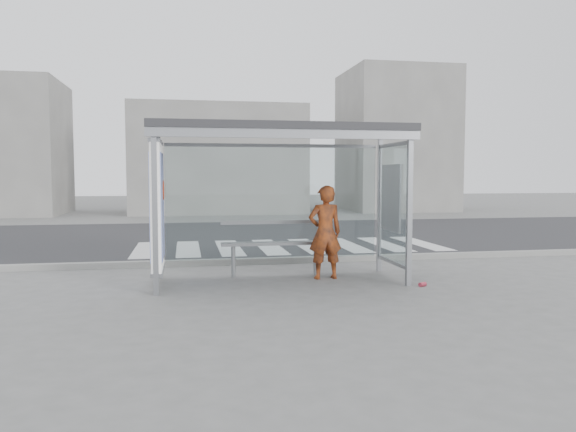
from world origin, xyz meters
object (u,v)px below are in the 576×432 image
object	(u,v)px
person	(325,232)
soda_can	(422,284)
bench	(275,243)
bus_shelter	(257,164)

from	to	relation	value
person	soda_can	bearing A→B (deg)	142.95
bench	soda_can	xyz separation A→B (m)	(2.19, -1.39, -0.55)
bus_shelter	person	world-z (taller)	bus_shelter
bus_shelter	soda_can	distance (m)	3.34
person	soda_can	distance (m)	1.85
bus_shelter	bench	bearing A→B (deg)	53.99
person	soda_can	world-z (taller)	person
bench	person	bearing A→B (deg)	-28.56
person	bench	bearing A→B (deg)	-31.03
bus_shelter	bench	world-z (taller)	bus_shelter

